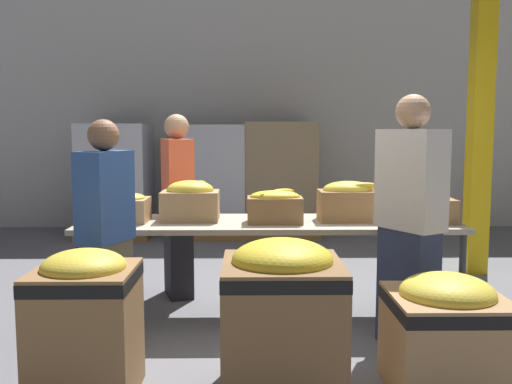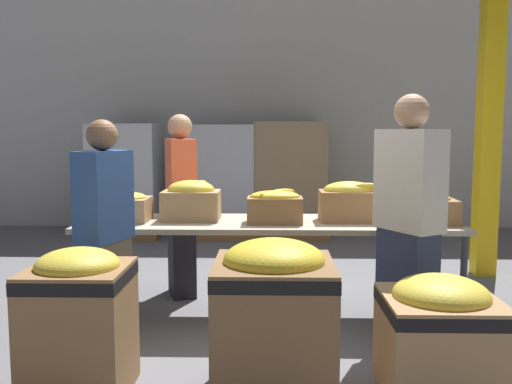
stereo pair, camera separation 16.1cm
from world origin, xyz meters
The scene contains 18 objects.
ground_plane centered at (0.00, 0.00, 0.00)m, with size 30.00×30.00×0.00m, color slate.
wall_back centered at (0.00, 4.25, 2.00)m, with size 16.00×0.08×4.00m.
sorting_table centered at (0.00, 0.00, 0.72)m, with size 2.90×0.78×0.77m.
banana_box_0 centered at (-1.14, -0.01, 0.88)m, with size 0.43×0.33×0.25m.
banana_box_1 centered at (-0.61, 0.04, 0.92)m, with size 0.44×0.31×0.31m.
banana_box_2 centered at (0.04, -0.09, 0.89)m, with size 0.41×0.26×0.26m.
banana_box_3 centered at (0.61, 0.01, 0.92)m, with size 0.45×0.29×0.31m.
banana_box_4 centered at (1.19, -0.07, 0.89)m, with size 0.41×0.32×0.26m.
volunteer_0 centered at (-0.78, 0.61, 0.80)m, with size 0.33×0.47×1.60m.
volunteer_1 centered at (-1.10, -0.60, 0.76)m, with size 0.33×0.46×1.54m.
volunteer_2 centered at (0.92, -0.59, 0.84)m, with size 0.43×0.51×1.70m.
donation_bin_0 centered at (-1.05, -1.32, 0.44)m, with size 0.54×0.54×0.83m.
donation_bin_1 centered at (0.03, -1.32, 0.47)m, with size 0.65×0.65×0.88m.
donation_bin_2 centered at (0.93, -1.32, 0.36)m, with size 0.61×0.61×0.68m.
support_pillar centered at (2.18, 1.41, 2.00)m, with size 0.20×0.20×4.00m.
pallet_stack_0 centered at (-1.99, 3.52, 0.76)m, with size 0.99×0.99×1.55m.
pallet_stack_1 centered at (0.28, 3.62, 0.78)m, with size 1.06×1.06×1.58m.
pallet_stack_2 centered at (-0.68, 3.58, 0.76)m, with size 1.03×1.03×1.54m.
Camera 1 is at (-0.16, -4.34, 1.47)m, focal length 40.00 mm.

